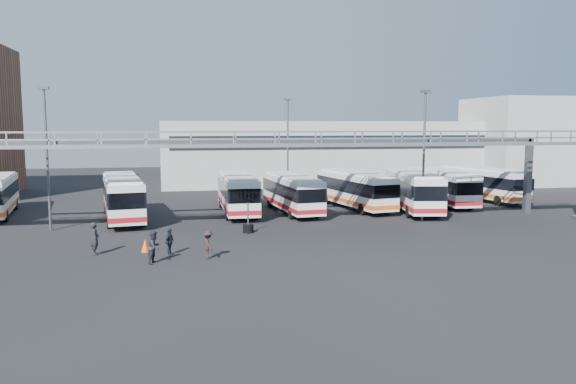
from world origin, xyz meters
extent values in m
plane|color=black|center=(0.00, 0.00, 0.00)|extent=(140.00, 140.00, 0.00)
cube|color=#95979D|center=(0.00, 5.00, 6.10)|extent=(50.00, 1.80, 0.22)
cube|color=#95979D|center=(0.00, 4.15, 7.05)|extent=(50.00, 0.10, 0.10)
cube|color=#95979D|center=(0.00, 5.85, 7.05)|extent=(50.00, 0.10, 0.10)
cube|color=#4C4F54|center=(0.00, 9.00, 6.30)|extent=(45.00, 0.50, 0.35)
cube|color=#9E9E99|center=(12.00, 38.00, 4.00)|extent=(42.00, 14.00, 8.00)
cube|color=#B2B2AD|center=(38.00, 32.00, 5.50)|extent=(14.00, 12.00, 11.00)
cylinder|color=#4C4F54|center=(-16.00, 8.00, 5.00)|extent=(0.18, 0.18, 10.00)
cube|color=#4C4F54|center=(-16.00, 8.00, 10.10)|extent=(0.70, 0.35, 0.22)
cylinder|color=#4C4F54|center=(12.00, 7.00, 5.00)|extent=(0.18, 0.18, 10.00)
cube|color=#4C4F54|center=(12.00, 7.00, 10.10)|extent=(0.70, 0.35, 0.22)
cylinder|color=#4C4F54|center=(4.00, 22.00, 5.00)|extent=(0.18, 0.18, 10.00)
cube|color=#4C4F54|center=(4.00, 22.00, 10.10)|extent=(0.70, 0.35, 0.22)
cylinder|color=black|center=(-20.25, 12.44, 0.49)|extent=(0.45, 1.02, 0.99)
cylinder|color=black|center=(-21.36, 19.29, 0.49)|extent=(0.45, 1.02, 0.99)
cube|color=silver|center=(-11.33, 11.73, 1.90)|extent=(4.31, 11.71, 2.86)
cube|color=black|center=(-11.33, 11.73, 2.24)|extent=(4.38, 11.78, 1.15)
cube|color=#A9141B|center=(-11.33, 11.73, 0.88)|extent=(4.37, 11.77, 0.36)
cube|color=silver|center=(-11.33, 11.73, 3.41)|extent=(3.88, 10.54, 0.17)
cylinder|color=black|center=(-11.94, 7.92, 0.52)|extent=(0.47, 1.08, 1.04)
cylinder|color=black|center=(-9.60, 8.28, 0.52)|extent=(0.47, 1.08, 1.04)
cylinder|color=black|center=(-13.05, 15.17, 0.52)|extent=(0.47, 1.08, 1.04)
cylinder|color=black|center=(-10.72, 15.53, 0.52)|extent=(0.47, 1.08, 1.04)
cube|color=silver|center=(-2.03, 13.43, 1.83)|extent=(2.56, 11.06, 2.76)
cube|color=black|center=(-2.03, 13.43, 2.16)|extent=(2.62, 11.12, 1.10)
cube|color=#A9141B|center=(-2.03, 13.43, 0.85)|extent=(2.61, 11.11, 0.35)
cube|color=silver|center=(-2.03, 13.43, 3.29)|extent=(2.30, 9.95, 0.16)
cylinder|color=black|center=(-3.15, 9.89, 0.50)|extent=(0.31, 1.01, 1.00)
cylinder|color=black|center=(-0.87, 9.90, 0.50)|extent=(0.31, 1.01, 1.00)
cylinder|color=black|center=(-3.18, 16.96, 0.50)|extent=(0.31, 1.01, 1.00)
cylinder|color=black|center=(-0.90, 16.97, 0.50)|extent=(0.31, 1.01, 1.00)
cube|color=silver|center=(2.66, 12.98, 1.75)|extent=(3.47, 10.77, 2.64)
cube|color=black|center=(2.66, 12.98, 2.07)|extent=(3.54, 10.83, 1.06)
cube|color=#A9141B|center=(2.66, 12.98, 0.82)|extent=(3.53, 10.82, 0.34)
cube|color=silver|center=(2.66, 12.98, 3.15)|extent=(3.12, 9.69, 0.15)
cylinder|color=black|center=(1.93, 9.50, 0.48)|extent=(0.39, 0.99, 0.96)
cylinder|color=black|center=(4.08, 9.72, 0.48)|extent=(0.39, 0.99, 0.96)
cylinder|color=black|center=(1.24, 16.24, 0.48)|extent=(0.39, 0.99, 0.96)
cylinder|color=black|center=(3.39, 16.46, 0.48)|extent=(0.39, 0.99, 0.96)
cube|color=silver|center=(8.66, 14.09, 1.82)|extent=(4.40, 11.21, 2.74)
cube|color=black|center=(8.66, 14.09, 2.14)|extent=(4.47, 11.28, 1.09)
cube|color=#EE5A16|center=(8.66, 14.09, 0.85)|extent=(4.46, 11.27, 0.35)
cube|color=silver|center=(8.66, 14.09, 3.26)|extent=(3.96, 10.09, 0.16)
cylinder|color=black|center=(8.18, 10.44, 0.50)|extent=(0.47, 1.03, 0.99)
cylinder|color=black|center=(10.40, 10.84, 0.50)|extent=(0.47, 1.03, 0.99)
cylinder|color=black|center=(6.93, 17.33, 0.50)|extent=(0.47, 1.03, 0.99)
cylinder|color=black|center=(9.14, 17.73, 0.50)|extent=(0.47, 1.03, 0.99)
cube|color=silver|center=(13.18, 11.74, 1.90)|extent=(4.44, 11.74, 2.87)
cube|color=black|center=(13.18, 11.74, 2.24)|extent=(4.51, 11.81, 1.15)
cube|color=#A9141B|center=(13.18, 11.74, 0.89)|extent=(4.50, 11.80, 0.36)
cube|color=silver|center=(13.18, 11.74, 3.42)|extent=(4.00, 10.57, 0.17)
cylinder|color=black|center=(11.41, 8.31, 0.52)|extent=(0.48, 1.08, 1.04)
cylinder|color=black|center=(13.75, 7.92, 0.52)|extent=(0.48, 1.08, 1.04)
cylinder|color=black|center=(12.61, 15.55, 0.52)|extent=(0.48, 1.08, 1.04)
cylinder|color=black|center=(14.95, 15.16, 0.52)|extent=(0.48, 1.08, 1.04)
cube|color=silver|center=(17.71, 15.00, 1.78)|extent=(2.93, 10.84, 2.68)
cube|color=black|center=(17.71, 15.00, 2.10)|extent=(2.99, 10.90, 1.07)
cube|color=#A9141B|center=(17.71, 15.00, 0.83)|extent=(2.98, 10.89, 0.34)
cube|color=silver|center=(17.71, 15.00, 3.20)|extent=(2.64, 9.75, 0.16)
cylinder|color=black|center=(16.45, 11.62, 0.49)|extent=(0.34, 0.99, 0.98)
cylinder|color=black|center=(18.65, 11.52, 0.49)|extent=(0.34, 0.99, 0.98)
cylinder|color=black|center=(16.77, 18.49, 0.49)|extent=(0.34, 0.99, 0.98)
cylinder|color=black|center=(18.97, 18.38, 0.49)|extent=(0.34, 0.99, 0.98)
cube|color=silver|center=(22.85, 16.95, 1.78)|extent=(4.60, 11.01, 2.69)
cube|color=black|center=(22.85, 16.95, 2.10)|extent=(4.67, 11.08, 1.07)
cube|color=#EE5A16|center=(22.85, 16.95, 0.83)|extent=(4.66, 11.07, 0.34)
cube|color=silver|center=(22.85, 16.95, 3.20)|extent=(4.14, 9.91, 0.16)
cylinder|color=black|center=(22.48, 13.36, 0.49)|extent=(0.49, 1.02, 0.98)
cylinder|color=black|center=(24.63, 13.81, 0.49)|extent=(0.49, 1.02, 0.98)
cylinder|color=black|center=(21.06, 20.08, 0.49)|extent=(0.49, 1.02, 0.98)
cylinder|color=black|center=(23.21, 20.54, 0.49)|extent=(0.49, 1.02, 0.98)
imported|color=black|center=(-11.70, -0.60, 0.96)|extent=(0.54, 0.75, 1.92)
imported|color=#292230|center=(-8.22, -3.30, 0.90)|extent=(1.00, 1.08, 1.80)
imported|color=black|center=(-5.30, -2.86, 0.81)|extent=(0.85, 1.17, 1.63)
imported|color=black|center=(-7.46, -1.39, 0.77)|extent=(0.74, 0.98, 1.54)
cone|color=#EF4E0D|center=(-8.90, -0.36, 0.40)|extent=(0.58, 0.58, 0.80)
cylinder|color=black|center=(-2.16, 4.50, 0.11)|extent=(0.75, 0.75, 0.18)
cylinder|color=black|center=(-2.16, 4.50, 0.30)|extent=(0.75, 0.75, 0.18)
cylinder|color=black|center=(-2.16, 4.50, 0.50)|extent=(0.75, 0.75, 0.18)
cylinder|color=#4C4F54|center=(-2.16, 4.50, 1.06)|extent=(0.11, 0.11, 2.13)
camera|label=1|loc=(-6.68, -34.15, 7.49)|focal=35.00mm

